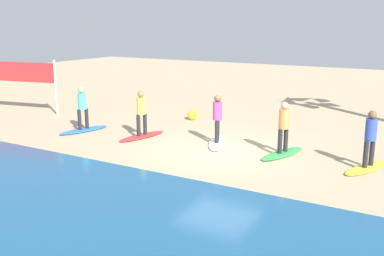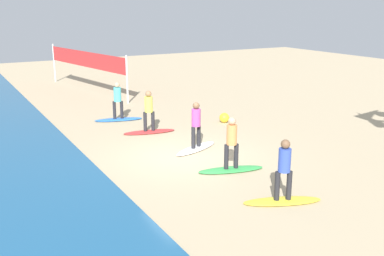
# 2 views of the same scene
# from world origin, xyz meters

# --- Properties ---
(ground_plane) EXTENTS (60.00, 60.00, 0.00)m
(ground_plane) POSITION_xyz_m (0.00, 0.00, 0.00)
(ground_plane) COLOR tan
(surfboard_yellow) EXTENTS (1.30, 2.16, 0.09)m
(surfboard_yellow) POSITION_xyz_m (-4.58, -0.43, 0.04)
(surfboard_yellow) COLOR yellow
(surfboard_yellow) RESTS_ON ground
(surfer_yellow) EXTENTS (0.32, 0.44, 1.64)m
(surfer_yellow) POSITION_xyz_m (-4.58, -0.43, 1.04)
(surfer_yellow) COLOR #232328
(surfer_yellow) RESTS_ON surfboard_yellow
(surfboard_green) EXTENTS (1.10, 2.17, 0.09)m
(surfboard_green) POSITION_xyz_m (-1.96, -0.57, 0.04)
(surfboard_green) COLOR green
(surfboard_green) RESTS_ON ground
(surfer_green) EXTENTS (0.32, 0.45, 1.64)m
(surfer_green) POSITION_xyz_m (-1.96, -0.57, 1.04)
(surfer_green) COLOR #232328
(surfer_green) RESTS_ON surfboard_green
(surfboard_white) EXTENTS (1.33, 2.15, 0.09)m
(surfboard_white) POSITION_xyz_m (0.45, -0.70, 0.04)
(surfboard_white) COLOR white
(surfboard_white) RESTS_ON ground
(surfer_white) EXTENTS (0.32, 0.43, 1.64)m
(surfer_white) POSITION_xyz_m (0.45, -0.70, 1.04)
(surfer_white) COLOR #232328
(surfer_white) RESTS_ON surfboard_white
(surfboard_red) EXTENTS (0.97, 2.17, 0.09)m
(surfboard_red) POSITION_xyz_m (3.27, -0.14, 0.04)
(surfboard_red) COLOR red
(surfboard_red) RESTS_ON ground
(surfer_red) EXTENTS (0.32, 0.45, 1.64)m
(surfer_red) POSITION_xyz_m (3.27, -0.14, 1.04)
(surfer_red) COLOR #232328
(surfer_red) RESTS_ON surfboard_red
(surfboard_blue) EXTENTS (1.08, 2.17, 0.09)m
(surfboard_blue) POSITION_xyz_m (5.81, 0.23, 0.04)
(surfboard_blue) COLOR blue
(surfboard_blue) RESTS_ON ground
(surfer_blue) EXTENTS (0.32, 0.45, 1.64)m
(surfer_blue) POSITION_xyz_m (5.81, 0.23, 1.04)
(surfer_blue) COLOR #232328
(surfer_blue) RESTS_ON surfboard_blue
(volleyball_net) EXTENTS (8.94, 1.79, 2.50)m
(volleyball_net) POSITION_xyz_m (13.47, -0.66, 1.79)
(volleyball_net) COLOR silver
(volleyball_net) RESTS_ON ground
(beach_ball) EXTENTS (0.43, 0.43, 0.43)m
(beach_ball) POSITION_xyz_m (3.18, -3.69, 0.22)
(beach_ball) COLOR yellow
(beach_ball) RESTS_ON ground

